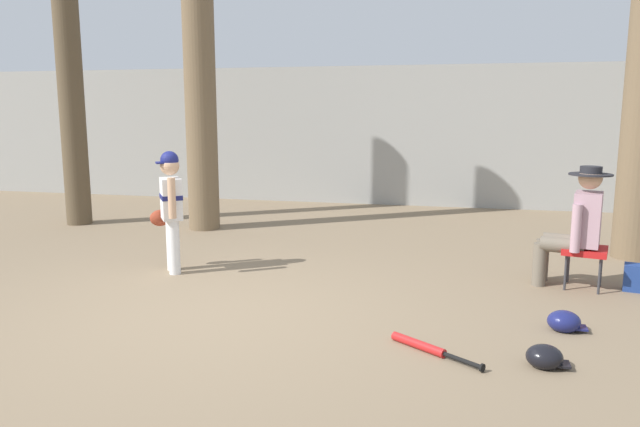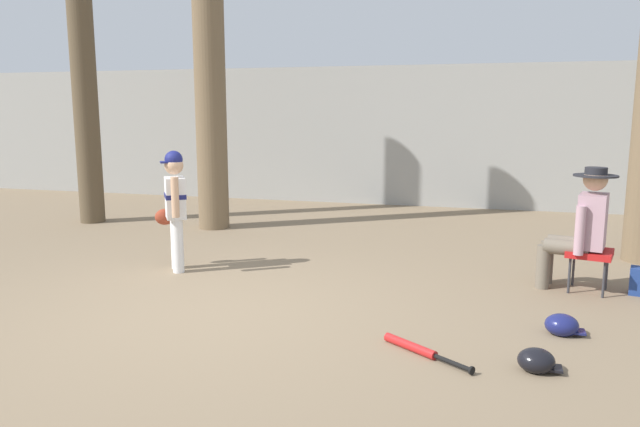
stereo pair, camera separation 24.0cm
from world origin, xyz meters
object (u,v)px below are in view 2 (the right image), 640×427
at_px(young_ballplayer, 174,203).
at_px(tree_far_left, 82,47).
at_px(batting_helmet_navy, 562,325).
at_px(tree_near_player, 210,75).
at_px(folding_stool, 590,255).
at_px(bat_red_barrel, 417,348).
at_px(batting_helmet_black, 537,361).
at_px(seated_spectator, 581,225).

bearing_deg(young_ballplayer, tree_far_left, 140.41).
bearing_deg(batting_helmet_navy, young_ballplayer, 166.70).
distance_m(tree_near_player, folding_stool, 5.57).
bearing_deg(bat_red_barrel, folding_stool, 54.35).
bearing_deg(folding_stool, batting_helmet_navy, -105.59).
height_order(folding_stool, batting_helmet_navy, folding_stool).
distance_m(bat_red_barrel, batting_helmet_black, 0.82).
bearing_deg(tree_far_left, seated_spectator, -15.14).
xyz_separation_m(tree_near_player, batting_helmet_navy, (4.52, -3.23, -2.15)).
distance_m(young_ballplayer, batting_helmet_black, 4.04).
bearing_deg(tree_near_player, batting_helmet_black, -43.03).
relative_size(folding_stool, batting_helmet_navy, 1.60).
height_order(seated_spectator, batting_helmet_navy, seated_spectator).
distance_m(young_ballplayer, bat_red_barrel, 3.30).
bearing_deg(seated_spectator, young_ballplayer, -174.54).
relative_size(folding_stool, batting_helmet_black, 1.67).
height_order(tree_near_player, tree_far_left, tree_far_left).
relative_size(young_ballplayer, folding_stool, 2.70).
relative_size(young_ballplayer, batting_helmet_navy, 4.33).
distance_m(seated_spectator, tree_far_left, 7.34).
xyz_separation_m(tree_near_player, tree_far_left, (-2.04, -0.08, 0.43)).
bearing_deg(tree_near_player, seated_spectator, -21.97).
xyz_separation_m(tree_near_player, folding_stool, (4.87, -1.95, -1.86)).
relative_size(young_ballplayer, bat_red_barrel, 1.92).
distance_m(young_ballplayer, batting_helmet_navy, 4.01).
distance_m(folding_stool, bat_red_barrel, 2.43).
relative_size(tree_far_left, bat_red_barrel, 8.47).
bearing_deg(young_ballplayer, batting_helmet_black, -24.88).
bearing_deg(seated_spectator, folding_stool, -13.61).
bearing_deg(tree_far_left, bat_red_barrel, -34.78).
height_order(young_ballplayer, seated_spectator, young_ballplayer).
distance_m(tree_near_player, batting_helmet_black, 6.24).
height_order(young_ballplayer, bat_red_barrel, young_ballplayer).
height_order(seated_spectator, batting_helmet_black, seated_spectator).
height_order(folding_stool, tree_far_left, tree_far_left).
bearing_deg(batting_helmet_navy, batting_helmet_black, -107.17).
bearing_deg(batting_helmet_black, tree_near_player, 136.97).
bearing_deg(batting_helmet_black, batting_helmet_navy, 72.83).
relative_size(folding_stool, seated_spectator, 0.40).
distance_m(folding_stool, seated_spectator, 0.29).
relative_size(tree_near_player, folding_stool, 10.58).
distance_m(tree_far_left, batting_helmet_black, 7.87).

